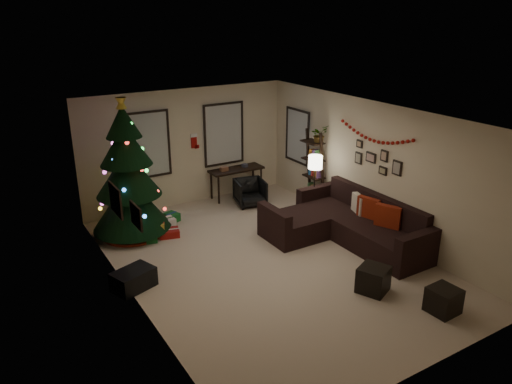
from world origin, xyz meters
TOP-DOWN VIEW (x-y plane):
  - floor at (0.00, 0.00)m, footprint 7.00×7.00m
  - ceiling at (0.00, 0.00)m, footprint 7.00×7.00m
  - wall_back at (0.00, 3.50)m, footprint 5.00×0.00m
  - wall_front at (0.00, -3.50)m, footprint 5.00×0.00m
  - wall_left at (-2.50, 0.00)m, footprint 0.00×7.00m
  - wall_right at (2.50, 0.00)m, footprint 0.00×7.00m
  - window_back_left at (-0.95, 3.47)m, footprint 1.05×0.06m
  - window_back_right at (0.95, 3.47)m, footprint 1.05×0.06m
  - window_right_wall at (2.47, 2.55)m, footprint 0.06×0.90m
  - christmas_tree at (-1.74, 2.45)m, footprint 1.56×1.56m
  - presents at (-1.41, 2.23)m, footprint 1.50×1.01m
  - sofa at (1.81, -0.03)m, footprint 2.10×3.03m
  - pillow_red_a at (2.21, -0.74)m, footprint 0.32×0.51m
  - pillow_red_b at (2.21, -0.22)m, footprint 0.23×0.48m
  - pillow_cream at (2.21, 0.07)m, footprint 0.24×0.43m
  - ottoman_near at (0.91, -1.75)m, footprint 0.60×0.60m
  - ottoman_far at (1.39, -2.75)m, footprint 0.44×0.44m
  - desk at (1.15, 3.22)m, footprint 1.34×0.48m
  - desk_chair at (1.15, 2.57)m, footprint 0.72×0.69m
  - bookshelf at (2.30, 1.64)m, footprint 0.30×0.54m
  - potted_plant at (2.30, 1.54)m, footprint 0.52×0.47m
  - floor_lamp at (1.95, 1.19)m, footprint 0.30×0.30m
  - art_map at (-2.48, 0.72)m, footprint 0.04×0.60m
  - art_abstract at (-2.48, -0.31)m, footprint 0.04×0.45m
  - gallery at (2.48, -0.07)m, footprint 0.03×1.25m
  - garland at (2.45, 0.02)m, footprint 0.08×1.90m
  - stocking_left at (-0.14, 3.61)m, footprint 0.20×0.05m
  - stocking_right at (0.19, 3.49)m, footprint 0.20×0.05m
  - storage_bin at (-2.41, 0.38)m, footprint 0.78×0.64m

SIDE VIEW (x-z plane):
  - floor at x=0.00m, z-range 0.00..0.00m
  - presents at x=-1.41m, z-range -0.03..0.27m
  - storage_bin at x=-2.41m, z-range 0.00..0.33m
  - ottoman_far at x=1.39m, z-range 0.00..0.40m
  - ottoman_near at x=0.91m, z-range 0.00..0.43m
  - sofa at x=1.81m, z-range -0.16..0.76m
  - desk_chair at x=1.15m, z-range 0.00..0.63m
  - pillow_cream at x=2.21m, z-range 0.42..0.84m
  - desk at x=1.15m, z-range 0.28..1.00m
  - pillow_red_a at x=2.21m, z-range 0.39..0.89m
  - pillow_red_b at x=2.21m, z-range 0.41..0.87m
  - bookshelf at x=2.30m, z-range -0.03..1.82m
  - floor_lamp at x=1.95m, z-range 0.48..1.90m
  - christmas_tree at x=-1.74m, z-range -0.25..2.66m
  - wall_left at x=-2.50m, z-range -2.15..4.85m
  - wall_right at x=2.50m, z-range -2.15..4.85m
  - wall_back at x=0.00m, z-range -1.15..3.85m
  - wall_front at x=0.00m, z-range -1.15..3.85m
  - stocking_left at x=-0.14m, z-range 1.26..1.62m
  - art_map at x=-2.48m, z-range 1.23..1.73m
  - stocking_right at x=0.19m, z-range 1.31..1.67m
  - window_right_wall at x=2.47m, z-range 0.85..2.15m
  - window_back_left at x=-0.95m, z-range 0.80..2.30m
  - window_back_right at x=0.95m, z-range 0.80..2.30m
  - gallery at x=2.48m, z-range 1.30..1.84m
  - art_abstract at x=-2.48m, z-range 1.40..1.75m
  - potted_plant at x=2.30m, z-range 1.56..2.09m
  - garland at x=2.45m, z-range 1.91..2.21m
  - ceiling at x=0.00m, z-range 2.70..2.70m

